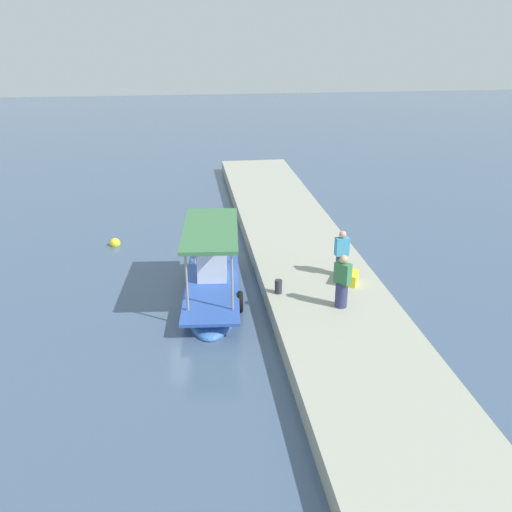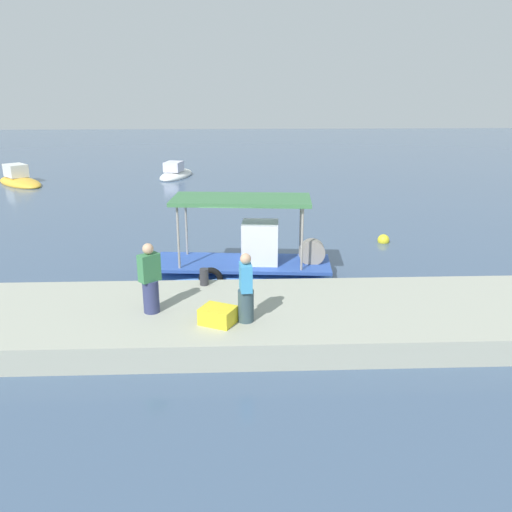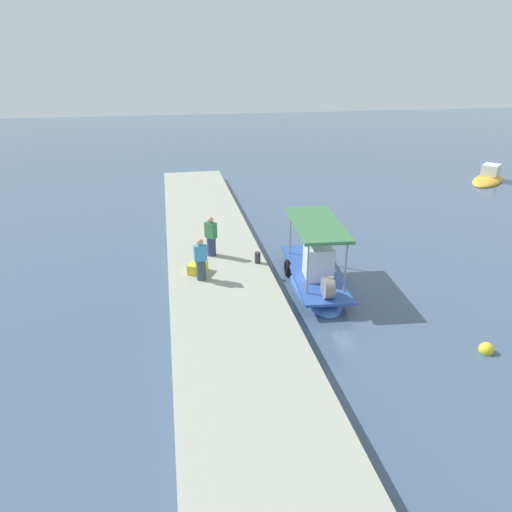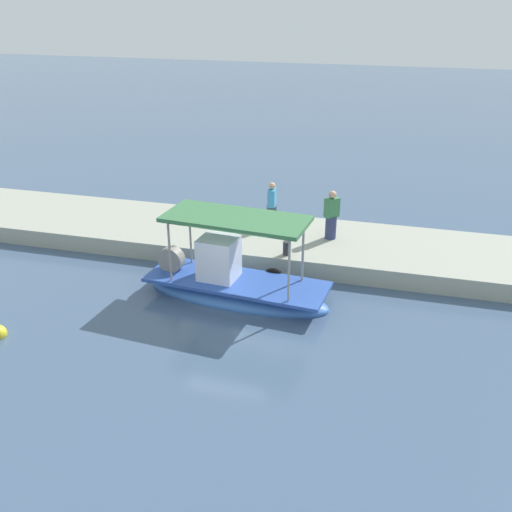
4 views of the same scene
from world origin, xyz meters
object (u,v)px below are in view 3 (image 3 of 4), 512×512
fisherman_by_crate (201,261)px  cargo_crate (198,268)px  main_fishing_boat (314,275)px  mooring_bollard (258,258)px  fisherman_near_bollard (211,238)px  moored_boat_mid (488,179)px  marker_buoy (486,349)px

fisherman_by_crate → cargo_crate: 0.85m
main_fishing_boat → cargo_crate: main_fishing_boat is taller
main_fishing_boat → cargo_crate: 4.63m
fisherman_by_crate → mooring_bollard: (-1.09, 2.39, -0.52)m
fisherman_by_crate → fisherman_near_bollard: bearing=164.7°
main_fishing_boat → fisherman_by_crate: bearing=-90.9°
main_fishing_boat → mooring_bollard: bearing=-119.1°
fisherman_by_crate → cargo_crate: (-0.64, -0.09, -0.55)m
fisherman_by_crate → moored_boat_mid: 25.83m
fisherman_near_bollard → marker_buoy: bearing=44.7°
fisherman_by_crate → marker_buoy: 10.06m
main_fishing_boat → fisherman_by_crate: size_ratio=3.57×
cargo_crate → moored_boat_mid: bearing=120.3°
marker_buoy → moored_boat_mid: moored_boat_mid is taller
cargo_crate → fisherman_near_bollard: bearing=156.3°
fisherman_near_bollard → main_fishing_boat: bearing=58.8°
fisherman_near_bollard → mooring_bollard: 2.19m
moored_boat_mid → marker_buoy: bearing=-35.6°
main_fishing_boat → fisherman_near_bollard: main_fishing_boat is taller
mooring_bollard → fisherman_near_bollard: bearing=-123.4°
fisherman_near_bollard → moored_boat_mid: fisherman_near_bollard is taller
marker_buoy → main_fishing_boat: bearing=-144.9°
fisherman_near_bollard → cargo_crate: bearing=-23.7°
fisherman_near_bollard → marker_buoy: (7.78, 7.69, -1.30)m
main_fishing_boat → fisherman_by_crate: 4.56m
main_fishing_boat → marker_buoy: 6.68m
fisherman_by_crate → cargo_crate: size_ratio=2.19×
cargo_crate → mooring_bollard: bearing=100.2°
cargo_crate → moored_boat_mid: size_ratio=0.16×
main_fishing_boat → mooring_bollard: 2.42m
main_fishing_boat → marker_buoy: bearing=35.1°
fisherman_near_bollard → marker_buoy: size_ratio=3.78×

